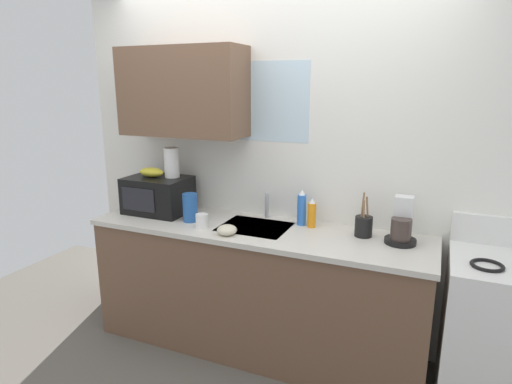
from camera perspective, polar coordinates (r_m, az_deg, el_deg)
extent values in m
cube|color=white|center=(3.14, 2.53, 3.20)|extent=(3.09, 0.10, 2.50)
cube|color=brown|center=(3.18, -9.72, 12.94)|extent=(0.93, 0.32, 0.62)
cube|color=silver|center=(3.06, 2.03, 11.87)|extent=(0.56, 0.02, 0.55)
cube|color=brown|center=(3.10, 0.00, -12.97)|extent=(2.29, 0.60, 0.86)
cube|color=beige|center=(2.92, 0.00, -5.09)|extent=(2.32, 0.63, 0.03)
cube|color=#9EA0A5|center=(2.97, -0.17, -5.89)|extent=(0.46, 0.38, 0.14)
cylinder|color=#B2B5BA|center=(3.11, 1.45, -1.82)|extent=(0.03, 0.03, 0.18)
cube|color=white|center=(2.92, 29.52, -16.38)|extent=(0.60, 0.60, 0.90)
torus|color=black|center=(2.63, 28.32, -8.55)|extent=(0.17, 0.17, 0.02)
cube|color=white|center=(2.97, 30.26, -4.59)|extent=(0.60, 0.04, 0.18)
cube|color=black|center=(3.32, -12.83, -0.36)|extent=(0.46, 0.34, 0.27)
cube|color=black|center=(3.22, -15.36, -0.98)|extent=(0.28, 0.01, 0.17)
ellipsoid|color=gold|center=(3.31, -13.69, 2.58)|extent=(0.20, 0.11, 0.07)
cylinder|color=white|center=(3.25, -11.12, 3.85)|extent=(0.11, 0.11, 0.22)
cylinder|color=black|center=(2.78, 18.57, -6.18)|extent=(0.19, 0.19, 0.03)
cylinder|color=#3F332D|center=(2.75, 18.68, -4.68)|extent=(0.12, 0.12, 0.13)
cube|color=silver|center=(2.81, 18.91, -3.12)|extent=(0.11, 0.09, 0.26)
cylinder|color=blue|center=(2.96, 6.08, -2.38)|extent=(0.06, 0.06, 0.21)
cone|color=white|center=(2.93, 6.14, -0.05)|extent=(0.05, 0.05, 0.04)
cylinder|color=orange|center=(2.93, 7.41, -3.06)|extent=(0.06, 0.06, 0.17)
cone|color=white|center=(2.90, 7.47, -1.15)|extent=(0.04, 0.04, 0.04)
cylinder|color=#2659A5|center=(3.06, -8.73, -2.05)|extent=(0.10, 0.10, 0.20)
cylinder|color=white|center=(2.93, -7.19, -3.82)|extent=(0.08, 0.08, 0.09)
cylinder|color=black|center=(2.83, 14.07, -4.46)|extent=(0.11, 0.11, 0.13)
cylinder|color=olive|center=(2.80, 13.89, -2.53)|extent=(0.02, 0.03, 0.25)
cylinder|color=olive|center=(2.81, 14.57, -2.79)|extent=(0.03, 0.02, 0.22)
cylinder|color=olive|center=(2.78, 14.10, -3.12)|extent=(0.02, 0.03, 0.20)
ellipsoid|color=beige|center=(2.78, -3.88, -5.03)|extent=(0.13, 0.13, 0.06)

